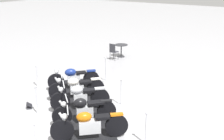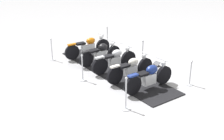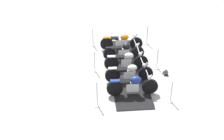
# 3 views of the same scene
# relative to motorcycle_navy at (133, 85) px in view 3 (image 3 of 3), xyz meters

# --- Properties ---
(ground_plane) EXTENTS (80.00, 80.00, 0.00)m
(ground_plane) POSITION_rel_motorcycle_navy_xyz_m (-1.42, -1.57, -0.51)
(ground_plane) COLOR #B2B2B7
(display_platform) EXTENTS (5.56, 5.81, 0.04)m
(display_platform) POSITION_rel_motorcycle_navy_xyz_m (-1.42, -1.57, -0.49)
(display_platform) COLOR black
(display_platform) RESTS_ON ground_plane
(motorcycle_navy) EXTENTS (1.75, 1.62, 1.04)m
(motorcycle_navy) POSITION_rel_motorcycle_navy_xyz_m (0.00, 0.00, 0.00)
(motorcycle_navy) COLOR black
(motorcycle_navy) RESTS_ON display_platform
(motorcycle_cream) EXTENTS (1.76, 1.59, 1.02)m
(motorcycle_cream) POSITION_rel_motorcycle_navy_xyz_m (-0.72, -0.78, -0.01)
(motorcycle_cream) COLOR black
(motorcycle_cream) RESTS_ON display_platform
(motorcycle_chrome) EXTENTS (1.66, 1.61, 1.04)m
(motorcycle_chrome) POSITION_rel_motorcycle_navy_xyz_m (-1.44, -1.55, 0.00)
(motorcycle_chrome) COLOR black
(motorcycle_chrome) RESTS_ON display_platform
(motorcycle_black) EXTENTS (1.71, 1.52, 0.96)m
(motorcycle_black) POSITION_rel_motorcycle_navy_xyz_m (-2.17, -2.33, -0.01)
(motorcycle_black) COLOR black
(motorcycle_black) RESTS_ON display_platform
(motorcycle_copper) EXTENTS (1.71, 1.77, 1.03)m
(motorcycle_copper) POSITION_rel_motorcycle_navy_xyz_m (-2.89, -3.10, -0.00)
(motorcycle_copper) COLOR black
(motorcycle_copper) RESTS_ON display_platform
(stanchion_left_rear) EXTENTS (0.29, 0.29, 1.05)m
(stanchion_left_rear) POSITION_rel_motorcycle_navy_xyz_m (-2.15, -4.64, -0.13)
(stanchion_left_rear) COLOR silver
(stanchion_left_rear) RESTS_ON ground_plane
(stanchion_right_front) EXTENTS (0.30, 0.30, 1.01)m
(stanchion_right_front) POSITION_rel_motorcycle_navy_xyz_m (-0.70, 1.49, -0.16)
(stanchion_right_front) COLOR silver
(stanchion_right_front) RESTS_ON ground_plane
(stanchion_left_front) EXTENTS (0.34, 0.34, 1.15)m
(stanchion_left_front) POSITION_rel_motorcycle_navy_xyz_m (1.58, -0.63, -0.15)
(stanchion_left_front) COLOR silver
(stanchion_left_front) RESTS_ON ground_plane
(stanchion_right_rear) EXTENTS (0.31, 0.31, 1.10)m
(stanchion_right_rear) POSITION_rel_motorcycle_navy_xyz_m (-4.43, -2.52, -0.13)
(stanchion_right_rear) COLOR silver
(stanchion_right_rear) RESTS_ON ground_plane
(stanchion_right_mid) EXTENTS (0.35, 0.35, 1.09)m
(stanchion_right_mid) POSITION_rel_motorcycle_navy_xyz_m (-2.56, -0.51, -0.17)
(stanchion_right_mid) COLOR silver
(stanchion_right_mid) RESTS_ON ground_plane
(stanchion_left_mid) EXTENTS (0.31, 0.31, 1.09)m
(stanchion_left_mid) POSITION_rel_motorcycle_navy_xyz_m (-0.28, -2.63, -0.13)
(stanchion_left_mid) COLOR silver
(stanchion_left_mid) RESTS_ON ground_plane
(info_placard) EXTENTS (0.38, 0.39, 0.19)m
(info_placard) POSITION_rel_motorcycle_navy_xyz_m (-2.37, 0.14, -0.45)
(info_placard) COLOR #333338
(info_placard) RESTS_ON ground_plane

